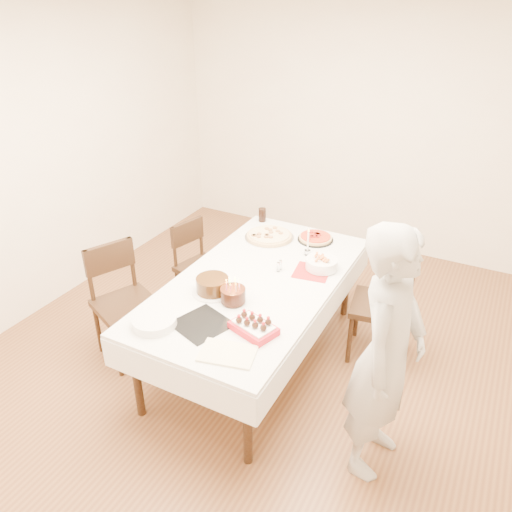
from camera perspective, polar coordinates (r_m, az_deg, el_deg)
The scene contains 22 objects.
floor at distance 4.21m, azimuth 0.98°, elevation -11.95°, with size 5.00×5.00×0.00m, color brown.
wall_back at distance 5.72m, azimuth 12.92°, elevation 13.87°, with size 4.50×0.04×2.70m, color #F5EBCE.
wall_left at distance 4.86m, azimuth -23.57°, elevation 9.69°, with size 0.04×5.00×2.70m, color #F5EBCE.
dining_table at distance 4.02m, azimuth -0.00°, elevation -7.34°, with size 1.14×2.14×0.75m, color silver.
chair_right_savory at distance 4.13m, azimuth 13.98°, elevation -5.56°, with size 0.48×0.48×0.95m, color #331F11, non-canonical shape.
chair_left_savory at distance 4.64m, azimuth -6.16°, elevation -1.41°, with size 0.44×0.44×0.85m, color #331F11, non-canonical shape.
chair_left_dessert at distance 4.13m, azimuth -14.63°, elevation -5.50°, with size 0.49×0.49×0.96m, color #331F11, non-canonical shape.
person at distance 3.05m, azimuth 14.71°, elevation -10.94°, with size 0.61×0.40×1.68m, color #BBB7B1.
pizza_white at distance 4.44m, azimuth 1.53°, elevation 2.32°, with size 0.44×0.44×0.04m, color beige.
pizza_pepperoni at distance 4.43m, azimuth 6.81°, elevation 2.08°, with size 0.31×0.31×0.04m, color red.
red_placemat at distance 3.94m, azimuth 6.40°, elevation -1.84°, with size 0.27×0.27×0.01m, color #B21E1E.
pasta_bowl at distance 3.97m, azimuth 7.50°, elevation -0.87°, with size 0.25×0.25×0.08m, color white.
taper_candle at distance 4.13m, azimuth 5.96°, elevation 1.62°, with size 0.05×0.05×0.24m, color white.
shaker_pair at distance 3.91m, azimuth 2.56°, elevation -1.27°, with size 0.07×0.07×0.08m, color white, non-canonical shape.
cola_glass at distance 4.75m, azimuth 0.72°, elevation 4.73°, with size 0.07×0.07×0.13m, color black.
layer_cake at distance 3.65m, azimuth -5.00°, elevation -3.34°, with size 0.30×0.30×0.12m, color #37200D.
cake_board at distance 3.36m, azimuth -6.20°, elevation -7.76°, with size 0.33×0.33×0.01m, color black.
birthday_cake at distance 3.51m, azimuth -2.64°, elevation -4.01°, with size 0.18×0.18×0.17m, color #37170F.
strawberry_box at distance 3.26m, azimuth -0.27°, elevation -8.10°, with size 0.29×0.20×0.07m, color #B1141F, non-canonical shape.
box_lid at distance 3.11m, azimuth -3.26°, elevation -11.16°, with size 0.34×0.22×0.03m, color beige.
plate_stack at distance 3.39m, azimuth -11.52°, elevation -7.32°, with size 0.30×0.30×0.06m, color white.
china_plate at distance 3.45m, azimuth -11.13°, elevation -7.01°, with size 0.23×0.23×0.01m, color white.
Camera 1 is at (1.43, -2.86, 2.73)m, focal length 35.00 mm.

